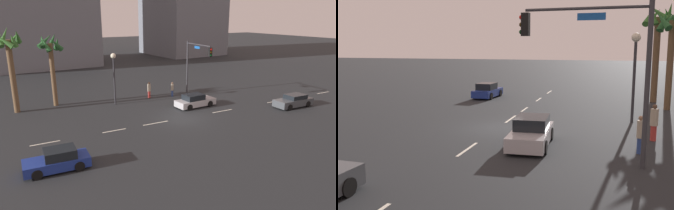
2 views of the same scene
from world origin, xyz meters
TOP-DOWN VIEW (x-y plane):
  - ground_plane at (0.00, 0.00)m, footprint 220.00×220.00m
  - lane_stripe_0 at (-18.00, 0.00)m, footprint 2.56×0.14m
  - lane_stripe_1 at (-12.33, 0.00)m, footprint 2.21×0.14m
  - lane_stripe_2 at (-6.76, 0.00)m, footprint 2.05×0.14m
  - lane_stripe_3 at (-2.82, 0.00)m, footprint 2.51×0.14m
  - lane_stripe_4 at (4.83, 0.00)m, footprint 2.45×0.14m
  - car_0 at (3.25, 2.71)m, footprint 4.44×2.06m
  - car_1 at (-12.22, -4.87)m, footprint 4.08×1.92m
  - traffic_signal at (5.31, 5.99)m, footprint 0.56×5.26m
  - streetlamp at (-3.88, 7.66)m, footprint 0.56×0.56m
  - pedestrian_0 at (3.33, 7.69)m, footprint 0.36×0.36m
  - pedestrian_1 at (0.65, 8.52)m, footprint 0.53×0.53m
  - palm_tree_0 at (-9.65, 10.48)m, footprint 2.60×2.87m
  - palm_tree_1 at (-13.54, 9.84)m, footprint 2.65×2.74m

SIDE VIEW (x-z plane):
  - ground_plane at x=0.00m, z-range 0.00..0.00m
  - lane_stripe_0 at x=-18.00m, z-range 0.00..0.01m
  - lane_stripe_1 at x=-12.33m, z-range 0.00..0.01m
  - lane_stripe_2 at x=-6.76m, z-range 0.00..0.01m
  - lane_stripe_3 at x=-2.82m, z-range 0.00..0.01m
  - lane_stripe_4 at x=4.83m, z-range 0.00..0.01m
  - car_1 at x=-12.22m, z-range -0.06..1.33m
  - car_0 at x=3.25m, z-range -0.06..1.33m
  - pedestrian_0 at x=3.33m, z-range 0.06..1.79m
  - pedestrian_1 at x=0.65m, z-range 0.05..1.93m
  - streetlamp at x=-3.88m, z-range 1.17..6.76m
  - traffic_signal at x=5.31m, z-range 1.16..7.66m
  - palm_tree_0 at x=-9.65m, z-range 1.72..9.42m
  - palm_tree_1 at x=-13.54m, z-range 1.70..10.12m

